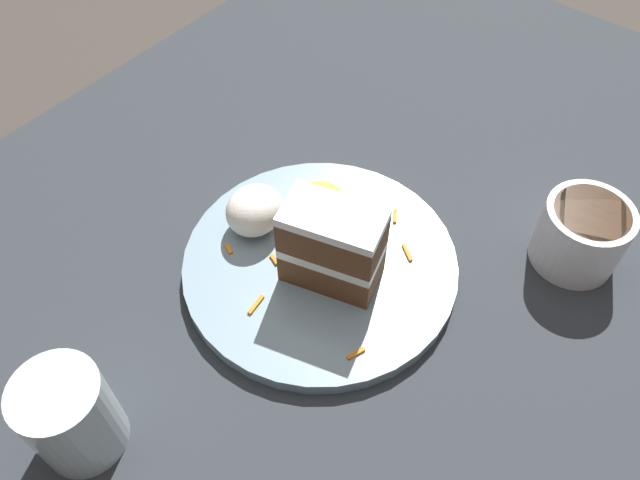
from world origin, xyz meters
TOP-DOWN VIEW (x-y plane):
  - ground_plane at (0.00, 0.00)m, footprint 6.00×6.00m
  - dining_table at (0.00, 0.00)m, footprint 1.38×0.93m
  - plate at (-0.06, -0.03)m, footprint 0.29×0.29m
  - cake_slice at (-0.05, -0.01)m, footprint 0.08×0.11m
  - cream_dollop at (-0.05, -0.11)m, footprint 0.06×0.06m
  - orange_garnish at (-0.12, -0.08)m, footprint 0.06×0.06m
  - carrot_shreds_scatter at (-0.07, -0.02)m, footprint 0.20×0.19m
  - drinking_glass at (0.21, -0.07)m, footprint 0.07×0.07m
  - coffee_mug at (-0.24, 0.17)m, footprint 0.09×0.09m

SIDE VIEW (x-z plane):
  - ground_plane at x=0.00m, z-range 0.00..0.00m
  - dining_table at x=0.00m, z-range 0.00..0.04m
  - plate at x=-0.06m, z-range 0.04..0.05m
  - carrot_shreds_scatter at x=-0.07m, z-range 0.05..0.06m
  - orange_garnish at x=-0.12m, z-range 0.05..0.06m
  - coffee_mug at x=-0.24m, z-range 0.04..0.12m
  - drinking_glass at x=0.21m, z-range 0.03..0.13m
  - cream_dollop at x=-0.05m, z-range 0.05..0.10m
  - cake_slice at x=-0.05m, z-range 0.05..0.15m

